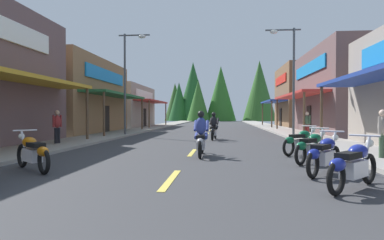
{
  "coord_description": "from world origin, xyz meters",
  "views": [
    {
      "loc": [
        1.15,
        -0.09,
        1.45
      ],
      "look_at": [
        -1.18,
        25.31,
        1.02
      ],
      "focal_mm": 31.65,
      "sensor_mm": 36.0,
      "label": 1
    }
  ],
  "objects_px": {
    "rider_cruising_trailing": "(214,128)",
    "pedestrian_browsing": "(307,123)",
    "streetlamp_left": "(129,70)",
    "motorcycle_parked_right_0": "(353,164)",
    "rider_cruising_lead": "(201,137)",
    "streetlamp_right": "(289,67)",
    "pedestrian_waiting": "(57,125)",
    "motorcycle_parked_right_3": "(301,141)",
    "motorcycle_parked_right_1": "(324,154)",
    "motorcycle_parked_right_2": "(312,147)",
    "motorcycle_parked_left_2": "(33,152)",
    "pedestrian_strolling": "(383,132)"
  },
  "relations": [
    {
      "from": "streetlamp_right",
      "to": "pedestrian_waiting",
      "type": "height_order",
      "value": "streetlamp_right"
    },
    {
      "from": "streetlamp_right",
      "to": "pedestrian_browsing",
      "type": "bearing_deg",
      "value": 19.18
    },
    {
      "from": "streetlamp_left",
      "to": "motorcycle_parked_left_2",
      "type": "xyz_separation_m",
      "value": [
        1.39,
        -13.87,
        -3.88
      ]
    },
    {
      "from": "rider_cruising_trailing",
      "to": "motorcycle_parked_right_1",
      "type": "bearing_deg",
      "value": -159.89
    },
    {
      "from": "rider_cruising_lead",
      "to": "pedestrian_browsing",
      "type": "relative_size",
      "value": 1.34
    },
    {
      "from": "motorcycle_parked_right_3",
      "to": "pedestrian_waiting",
      "type": "height_order",
      "value": "pedestrian_waiting"
    },
    {
      "from": "motorcycle_parked_right_1",
      "to": "motorcycle_parked_left_2",
      "type": "height_order",
      "value": "same"
    },
    {
      "from": "motorcycle_parked_left_2",
      "to": "pedestrian_strolling",
      "type": "distance_m",
      "value": 10.07
    },
    {
      "from": "motorcycle_parked_right_2",
      "to": "motorcycle_parked_right_3",
      "type": "relative_size",
      "value": 1.09
    },
    {
      "from": "motorcycle_parked_right_2",
      "to": "pedestrian_strolling",
      "type": "distance_m",
      "value": 2.35
    },
    {
      "from": "streetlamp_left",
      "to": "motorcycle_parked_right_1",
      "type": "bearing_deg",
      "value": -57.72
    },
    {
      "from": "rider_cruising_lead",
      "to": "rider_cruising_trailing",
      "type": "distance_m",
      "value": 7.61
    },
    {
      "from": "streetlamp_right",
      "to": "pedestrian_waiting",
      "type": "relative_size",
      "value": 4.04
    },
    {
      "from": "motorcycle_parked_right_3",
      "to": "rider_cruising_trailing",
      "type": "xyz_separation_m",
      "value": [
        -3.28,
        6.9,
        0.17
      ]
    },
    {
      "from": "motorcycle_parked_right_3",
      "to": "pedestrian_browsing",
      "type": "bearing_deg",
      "value": 30.86
    },
    {
      "from": "pedestrian_browsing",
      "to": "pedestrian_strolling",
      "type": "bearing_deg",
      "value": 58.99
    },
    {
      "from": "pedestrian_strolling",
      "to": "motorcycle_parked_right_1",
      "type": "bearing_deg",
      "value": 88.69
    },
    {
      "from": "streetlamp_right",
      "to": "motorcycle_parked_left_2",
      "type": "distance_m",
      "value": 15.77
    },
    {
      "from": "motorcycle_parked_right_1",
      "to": "motorcycle_parked_right_0",
      "type": "bearing_deg",
      "value": -142.69
    },
    {
      "from": "rider_cruising_trailing",
      "to": "pedestrian_browsing",
      "type": "height_order",
      "value": "pedestrian_browsing"
    },
    {
      "from": "pedestrian_strolling",
      "to": "rider_cruising_trailing",
      "type": "bearing_deg",
      "value": -13.92
    },
    {
      "from": "motorcycle_parked_right_0",
      "to": "rider_cruising_trailing",
      "type": "height_order",
      "value": "rider_cruising_trailing"
    },
    {
      "from": "streetlamp_left",
      "to": "rider_cruising_lead",
      "type": "bearing_deg",
      "value": -62.3
    },
    {
      "from": "streetlamp_left",
      "to": "pedestrian_browsing",
      "type": "distance_m",
      "value": 11.88
    },
    {
      "from": "pedestrian_browsing",
      "to": "streetlamp_right",
      "type": "bearing_deg",
      "value": -10.52
    },
    {
      "from": "motorcycle_parked_right_1",
      "to": "streetlamp_right",
      "type": "bearing_deg",
      "value": 28.47
    },
    {
      "from": "motorcycle_parked_right_0",
      "to": "motorcycle_parked_right_3",
      "type": "distance_m",
      "value": 5.65
    },
    {
      "from": "motorcycle_parked_right_1",
      "to": "rider_cruising_lead",
      "type": "height_order",
      "value": "rider_cruising_lead"
    },
    {
      "from": "motorcycle_parked_right_0",
      "to": "motorcycle_parked_right_3",
      "type": "bearing_deg",
      "value": 39.43
    },
    {
      "from": "rider_cruising_lead",
      "to": "pedestrian_strolling",
      "type": "relative_size",
      "value": 1.34
    },
    {
      "from": "motorcycle_parked_left_2",
      "to": "rider_cruising_trailing",
      "type": "xyz_separation_m",
      "value": [
        4.32,
        11.04,
        0.17
      ]
    },
    {
      "from": "pedestrian_waiting",
      "to": "motorcycle_parked_left_2",
      "type": "bearing_deg",
      "value": 125.36
    },
    {
      "from": "motorcycle_parked_right_3",
      "to": "motorcycle_parked_left_2",
      "type": "relative_size",
      "value": 0.94
    },
    {
      "from": "streetlamp_left",
      "to": "streetlamp_right",
      "type": "height_order",
      "value": "streetlamp_left"
    },
    {
      "from": "motorcycle_parked_left_2",
      "to": "rider_cruising_lead",
      "type": "bearing_deg",
      "value": -99.81
    },
    {
      "from": "motorcycle_parked_right_0",
      "to": "pedestrian_strolling",
      "type": "bearing_deg",
      "value": 12.27
    },
    {
      "from": "motorcycle_parked_right_0",
      "to": "rider_cruising_lead",
      "type": "height_order",
      "value": "rider_cruising_lead"
    },
    {
      "from": "streetlamp_right",
      "to": "rider_cruising_lead",
      "type": "height_order",
      "value": "streetlamp_right"
    },
    {
      "from": "motorcycle_parked_right_0",
      "to": "pedestrian_strolling",
      "type": "relative_size",
      "value": 1.04
    },
    {
      "from": "streetlamp_left",
      "to": "motorcycle_parked_right_0",
      "type": "height_order",
      "value": "streetlamp_left"
    },
    {
      "from": "motorcycle_parked_right_0",
      "to": "motorcycle_parked_right_2",
      "type": "xyz_separation_m",
      "value": [
        0.14,
        3.62,
        0.0
      ]
    },
    {
      "from": "streetlamp_right",
      "to": "motorcycle_parked_right_1",
      "type": "relative_size",
      "value": 3.67
    },
    {
      "from": "rider_cruising_lead",
      "to": "pedestrian_browsing",
      "type": "height_order",
      "value": "pedestrian_browsing"
    },
    {
      "from": "motorcycle_parked_right_2",
      "to": "streetlamp_left",
      "type": "bearing_deg",
      "value": 75.17
    },
    {
      "from": "streetlamp_right",
      "to": "rider_cruising_lead",
      "type": "xyz_separation_m",
      "value": [
        -4.68,
        -9.12,
        -3.61
      ]
    },
    {
      "from": "streetlamp_right",
      "to": "motorcycle_parked_right_0",
      "type": "distance_m",
      "value": 14.63
    },
    {
      "from": "motorcycle_parked_right_3",
      "to": "pedestrian_waiting",
      "type": "xyz_separation_m",
      "value": [
        -10.33,
        2.49,
        0.46
      ]
    },
    {
      "from": "motorcycle_parked_right_0",
      "to": "motorcycle_parked_right_1",
      "type": "bearing_deg",
      "value": 44.24
    },
    {
      "from": "rider_cruising_lead",
      "to": "streetlamp_right",
      "type": "bearing_deg",
      "value": -27.9
    },
    {
      "from": "motorcycle_parked_right_2",
      "to": "rider_cruising_lead",
      "type": "distance_m",
      "value": 3.63
    }
  ]
}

